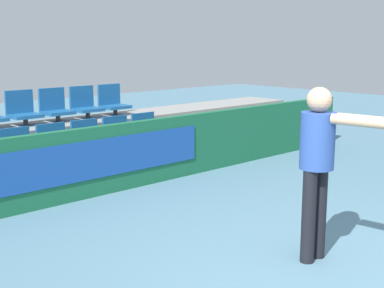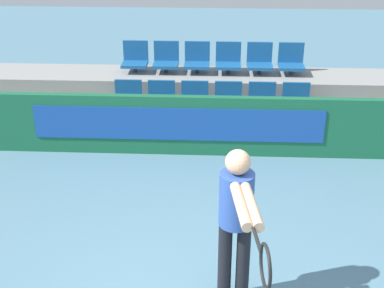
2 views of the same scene
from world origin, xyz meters
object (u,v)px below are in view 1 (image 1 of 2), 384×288
stadium_chair_2 (55,145)px  tennis_player (325,156)px  stadium_chair_3 (88,141)px  stadium_chair_4 (119,136)px  stadium_chair_11 (113,102)px  stadium_chair_9 (55,107)px  stadium_chair_8 (23,110)px  stadium_chair_5 (147,132)px  stadium_chair_1 (18,151)px  stadium_chair_10 (85,104)px

stadium_chair_2 → tennis_player: size_ratio=0.31×
stadium_chair_3 → tennis_player: tennis_player is taller
stadium_chair_4 → stadium_chair_11: (0.53, 0.92, 0.40)m
stadium_chair_4 → stadium_chair_9: 1.13m
stadium_chair_8 → tennis_player: tennis_player is taller
stadium_chair_11 → tennis_player: 4.94m
stadium_chair_3 → stadium_chair_9: size_ratio=1.00×
stadium_chair_11 → tennis_player: bearing=-102.2°
stadium_chair_9 → stadium_chair_5: bearing=-40.7°
tennis_player → stadium_chair_1: bearing=98.3°
stadium_chair_3 → stadium_chair_11: size_ratio=1.00×
stadium_chair_2 → stadium_chair_11: 1.89m
stadium_chair_11 → stadium_chair_10: bearing=180.0°
stadium_chair_1 → stadium_chair_10: size_ratio=1.00×
stadium_chair_9 → stadium_chair_10: same height
stadium_chair_2 → stadium_chair_11: (1.60, 0.92, 0.40)m
stadium_chair_3 → stadium_chair_5: size_ratio=1.00×
stadium_chair_2 → stadium_chair_4: same height
stadium_chair_4 → stadium_chair_10: bearing=90.0°
stadium_chair_5 → tennis_player: size_ratio=0.31×
stadium_chair_11 → tennis_player: size_ratio=0.31×
stadium_chair_11 → tennis_player: tennis_player is taller
stadium_chair_3 → stadium_chair_9: stadium_chair_9 is taller
stadium_chair_4 → tennis_player: size_ratio=0.31×
stadium_chair_11 → tennis_player: (-1.04, -4.82, -0.00)m
stadium_chair_8 → stadium_chair_9: 0.53m
stadium_chair_1 → stadium_chair_9: (1.07, 0.92, 0.40)m
stadium_chair_4 → stadium_chair_5: bearing=0.0°
stadium_chair_2 → stadium_chair_9: (0.53, 0.92, 0.40)m
stadium_chair_9 → stadium_chair_10: size_ratio=1.00×
stadium_chair_10 → tennis_player: size_ratio=0.31×
stadium_chair_5 → stadium_chair_1: bearing=180.0°
stadium_chair_11 → stadium_chair_8: bearing=180.0°
stadium_chair_3 → stadium_chair_10: stadium_chair_10 is taller
stadium_chair_8 → stadium_chair_1: bearing=-120.1°
stadium_chair_8 → stadium_chair_9: (0.53, 0.00, 0.00)m
stadium_chair_9 → stadium_chair_10: bearing=0.0°
stadium_chair_1 → stadium_chair_5: (2.13, 0.00, 0.00)m
tennis_player → stadium_chair_9: bearing=83.0°
stadium_chair_4 → stadium_chair_2: bearing=180.0°
stadium_chair_4 → stadium_chair_11: size_ratio=1.00×
stadium_chair_2 → tennis_player: (0.56, -3.91, 0.39)m
stadium_chair_4 → stadium_chair_11: bearing=59.9°
stadium_chair_2 → stadium_chair_1: bearing=180.0°
stadium_chair_5 → stadium_chair_10: stadium_chair_10 is taller
stadium_chair_2 → stadium_chair_11: stadium_chair_11 is taller
stadium_chair_2 → tennis_player: bearing=-81.9°
stadium_chair_8 → stadium_chair_9: size_ratio=1.00×
stadium_chair_2 → stadium_chair_4: size_ratio=1.00×
stadium_chair_1 → stadium_chair_5: 2.13m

